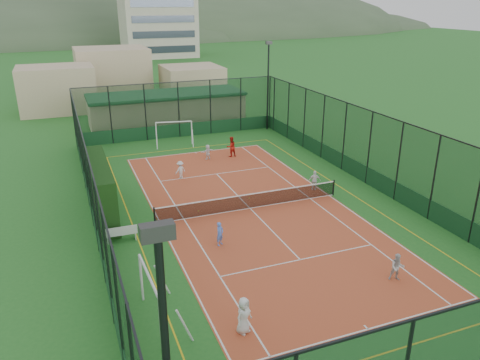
% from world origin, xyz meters
% --- Properties ---
extents(ground, '(300.00, 300.00, 0.00)m').
position_xyz_m(ground, '(0.00, 0.00, 0.00)').
color(ground, '#236623').
rests_on(ground, ground).
extents(court_slab, '(11.17, 23.97, 0.01)m').
position_xyz_m(court_slab, '(0.00, 0.00, 0.01)').
color(court_slab, '#BB5229').
rests_on(court_slab, ground).
extents(tennis_net, '(11.67, 0.12, 1.06)m').
position_xyz_m(tennis_net, '(0.00, 0.00, 0.53)').
color(tennis_net, black).
rests_on(tennis_net, ground).
extents(perimeter_fence, '(18.12, 34.12, 5.00)m').
position_xyz_m(perimeter_fence, '(0.00, 0.00, 2.50)').
color(perimeter_fence, '#11331A').
rests_on(perimeter_fence, ground).
extents(floodlight_ne, '(0.60, 0.26, 8.25)m').
position_xyz_m(floodlight_ne, '(8.60, 16.60, 4.12)').
color(floodlight_ne, black).
rests_on(floodlight_ne, ground).
extents(clubhouse, '(15.20, 7.20, 3.15)m').
position_xyz_m(clubhouse, '(0.00, 22.00, 1.57)').
color(clubhouse, tan).
rests_on(clubhouse, ground).
extents(distant_hills, '(200.00, 60.00, 24.00)m').
position_xyz_m(distant_hills, '(0.00, 150.00, 0.00)').
color(distant_hills, '#384C33').
rests_on(distant_hills, ground).
extents(hedge_left, '(1.07, 7.15, 3.13)m').
position_xyz_m(hedge_left, '(-8.30, 2.54, 1.56)').
color(hedge_left, black).
rests_on(hedge_left, ground).
extents(white_bench, '(1.64, 0.50, 0.92)m').
position_xyz_m(white_bench, '(-7.80, -1.32, 0.46)').
color(white_bench, white).
rests_on(white_bench, ground).
extents(futsal_goal_near, '(3.38, 1.09, 2.16)m').
position_xyz_m(futsal_goal_near, '(-7.63, -8.49, 1.08)').
color(futsal_goal_near, white).
rests_on(futsal_goal_near, ground).
extents(futsal_goal_far, '(3.25, 1.47, 2.02)m').
position_xyz_m(futsal_goal_far, '(-1.06, 14.68, 1.01)').
color(futsal_goal_far, white).
rests_on(futsal_goal_far, ground).
extents(child_near_left, '(0.87, 0.77, 1.50)m').
position_xyz_m(child_near_left, '(-4.50, -10.30, 0.76)').
color(child_near_left, white).
rests_on(child_near_left, court_slab).
extents(child_near_mid, '(0.55, 0.51, 1.27)m').
position_xyz_m(child_near_mid, '(-3.15, -3.59, 0.64)').
color(child_near_mid, '#5281EA').
rests_on(child_near_mid, court_slab).
extents(child_near_right, '(0.79, 0.72, 1.31)m').
position_xyz_m(child_near_right, '(3.18, -9.49, 0.66)').
color(child_near_right, silver).
rests_on(child_near_right, court_slab).
extents(child_far_left, '(0.95, 0.78, 1.28)m').
position_xyz_m(child_far_left, '(-2.65, 6.44, 0.65)').
color(child_far_left, silver).
rests_on(child_far_left, court_slab).
extents(child_far_right, '(0.84, 0.60, 1.33)m').
position_xyz_m(child_far_right, '(5.08, 1.20, 0.68)').
color(child_far_right, white).
rests_on(child_far_right, court_slab).
extents(child_far_back, '(1.15, 0.68, 1.18)m').
position_xyz_m(child_far_back, '(0.44, 9.85, 0.60)').
color(child_far_back, white).
rests_on(child_far_back, court_slab).
extents(coach, '(0.88, 0.74, 1.63)m').
position_xyz_m(coach, '(2.39, 9.81, 0.83)').
color(coach, '#B51C13').
rests_on(coach, court_slab).
extents(tennis_balls, '(4.09, 1.28, 0.07)m').
position_xyz_m(tennis_balls, '(-1.07, 1.47, 0.04)').
color(tennis_balls, '#CCE033').
rests_on(tennis_balls, court_slab).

